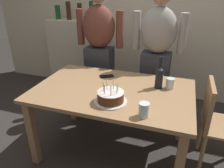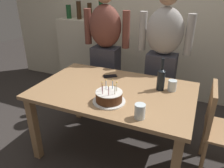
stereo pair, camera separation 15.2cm
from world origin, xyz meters
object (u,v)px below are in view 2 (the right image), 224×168
water_glass_far (172,86)px  wine_bottle (161,78)px  dining_chair (220,125)px  cell_phone (110,76)px  water_glass_near (140,111)px  person_woman_cardigan (162,58)px  person_man_bearded (106,51)px  birthday_cake (109,97)px

water_glass_far → wine_bottle: wine_bottle is taller
water_glass_far → dining_chair: dining_chair is taller
cell_phone → dining_chair: bearing=-41.2°
water_glass_near → wine_bottle: (0.04, 0.54, 0.06)m
dining_chair → person_woman_cardigan: bearing=48.0°
wine_bottle → person_man_bearded: (-0.83, 0.56, 0.02)m
water_glass_far → dining_chair: 0.54m
person_man_bearded → birthday_cake: bearing=116.5°
cell_phone → water_glass_near: bearing=-84.5°
birthday_cake → person_man_bearded: 1.08m
cell_phone → person_man_bearded: 0.54m
wine_bottle → dining_chair: size_ratio=0.36×
person_man_bearded → dining_chair: 1.56m
water_glass_far → cell_phone: (-0.67, 0.08, -0.05)m
person_man_bearded → person_woman_cardigan: (0.72, 0.00, 0.00)m
person_woman_cardigan → wine_bottle: bearing=100.7°
dining_chair → person_man_bearded: bearing=66.6°
cell_phone → person_woman_cardigan: size_ratio=0.09×
cell_phone → person_man_bearded: person_man_bearded is taller
water_glass_far → cell_phone: 0.68m
water_glass_near → wine_bottle: bearing=85.7°
water_glass_far → water_glass_near: bearing=-104.6°
birthday_cake → person_man_bearded: bearing=116.5°
person_woman_cardigan → person_man_bearded: bearing=0.0°
cell_phone → person_man_bearded: (-0.27, 0.46, 0.13)m
water_glass_near → person_woman_cardigan: (-0.07, 1.09, 0.08)m
wine_bottle → cell_phone: 0.58m
person_man_bearded → person_woman_cardigan: bearing=-180.0°
birthday_cake → water_glass_near: (0.31, -0.13, 0.01)m
wine_bottle → person_woman_cardigan: person_woman_cardigan is taller
birthday_cake → person_man_bearded: size_ratio=0.17×
birthday_cake → person_woman_cardigan: bearing=75.9°
birthday_cake → water_glass_near: 0.33m
water_glass_far → wine_bottle: size_ratio=0.33×
water_glass_far → person_man_bearded: bearing=150.3°
wine_bottle → person_woman_cardigan: (-0.11, 0.56, 0.02)m
water_glass_near → water_glass_far: size_ratio=1.12×
dining_chair → cell_phone: bearing=82.7°
cell_phone → person_woman_cardigan: 0.66m
water_glass_far → person_man_bearded: size_ratio=0.06×
birthday_cake → wine_bottle: 0.54m
birthday_cake → dining_chair: 1.02m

